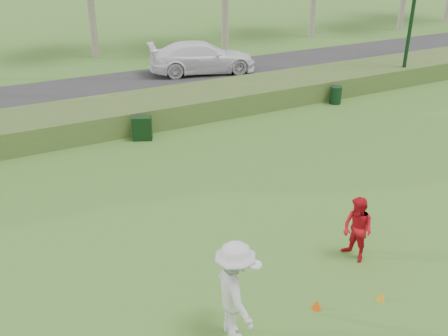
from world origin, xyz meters
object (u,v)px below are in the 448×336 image
player_white (235,292)px  cone_orange (317,304)px  trash_bin (336,95)px  car_right (202,57)px  cone_yellow (381,296)px  utility_cabinet (142,128)px  player_red (357,230)px

player_white → cone_orange: bearing=-87.5°
trash_bin → car_right: 8.19m
cone_yellow → utility_cabinet: size_ratio=0.23×
cone_orange → cone_yellow: 1.40m
player_white → cone_orange: (1.82, -0.16, -0.91)m
player_white → utility_cabinet: bearing=-2.8°
player_red → trash_bin: player_red is taller
cone_orange → utility_cabinet: utility_cabinet is taller
cone_yellow → car_right: bearing=75.1°
player_red → car_right: size_ratio=0.27×
trash_bin → car_right: bearing=111.0°
trash_bin → cone_yellow: bearing=-125.7°
trash_bin → car_right: car_right is taller
cone_orange → player_red: bearing=28.0°
player_white → trash_bin: player_white is taller
player_red → utility_cabinet: (-1.80, 9.50, -0.35)m
player_red → trash_bin: bearing=137.5°
cone_orange → utility_cabinet: size_ratio=0.24×
player_white → cone_orange: size_ratio=9.45×
cone_yellow → utility_cabinet: 10.99m
player_white → utility_cabinet: (1.89, 10.34, -0.58)m
cone_yellow → utility_cabinet: utility_cabinet is taller
player_red → trash_bin: 12.05m
cone_orange → trash_bin: 13.99m
cone_yellow → trash_bin: (7.86, 10.96, 0.29)m
player_white → cone_orange: player_white is taller
player_white → trash_bin: (11.03, 10.38, -0.63)m
utility_cabinet → cone_yellow: bearing=-59.1°
utility_cabinet → car_right: size_ratio=0.15×
player_red → cone_yellow: player_red is taller
cone_orange → car_right: bearing=70.9°
trash_bin → player_white: bearing=-136.7°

